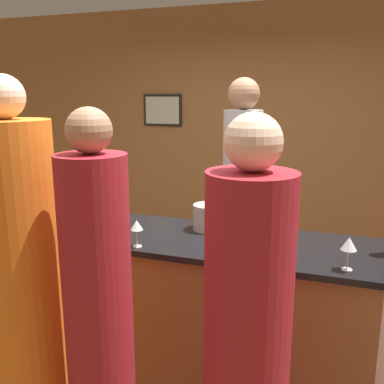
# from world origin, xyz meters

# --- Properties ---
(back_wall) EXTENTS (8.00, 0.08, 2.80)m
(back_wall) POSITION_xyz_m (-0.00, 2.11, 1.40)
(back_wall) COLOR olive
(back_wall) RESTS_ON ground_plane
(bar_counter) EXTENTS (3.19, 0.67, 1.09)m
(bar_counter) POSITION_xyz_m (0.00, 0.00, 0.55)
(bar_counter) COLOR brown
(bar_counter) RESTS_ON ground_plane
(bartender) EXTENTS (0.29, 0.29, 2.04)m
(bartender) POSITION_xyz_m (0.27, 0.77, 0.98)
(bartender) COLOR #B2B2B7
(bartender) RESTS_ON ground_plane
(guest_1) EXTENTS (0.31, 0.31, 1.88)m
(guest_1) POSITION_xyz_m (-0.03, -0.80, 0.88)
(guest_1) COLOR maroon
(guest_1) RESTS_ON ground_plane
(guest_3) EXTENTS (0.36, 0.36, 1.87)m
(guest_3) POSITION_xyz_m (0.64, -0.74, 0.87)
(guest_3) COLOR maroon
(guest_3) RESTS_ON ground_plane
(guest_4) EXTENTS (0.39, 0.39, 2.02)m
(guest_4) POSITION_xyz_m (-0.46, -0.79, 0.94)
(guest_4) COLOR orange
(guest_4) RESTS_ON ground_plane
(wine_bottle_1) EXTENTS (0.07, 0.07, 0.27)m
(wine_bottle_1) POSITION_xyz_m (-1.44, 0.20, 1.20)
(wine_bottle_1) COLOR #19381E
(wine_bottle_1) RESTS_ON bar_counter
(ice_bucket) EXTENTS (0.19, 0.19, 0.16)m
(ice_bucket) POSITION_xyz_m (0.19, 0.16, 1.17)
(ice_bucket) COLOR #9E9993
(ice_bucket) RESTS_ON bar_counter
(wine_glass_0) EXTENTS (0.08, 0.08, 0.17)m
(wine_glass_0) POSITION_xyz_m (0.39, -0.24, 1.22)
(wine_glass_0) COLOR silver
(wine_glass_0) RESTS_ON bar_counter
(wine_glass_1) EXTENTS (0.08, 0.08, 0.16)m
(wine_glass_1) POSITION_xyz_m (0.45, -0.15, 1.21)
(wine_glass_1) COLOR silver
(wine_glass_1) RESTS_ON bar_counter
(wine_glass_2) EXTENTS (0.08, 0.08, 0.17)m
(wine_glass_2) POSITION_xyz_m (1.02, -0.23, 1.22)
(wine_glass_2) COLOR silver
(wine_glass_2) RESTS_ON bar_counter
(wine_glass_4) EXTENTS (0.07, 0.07, 0.15)m
(wine_glass_4) POSITION_xyz_m (-0.61, -0.24, 1.21)
(wine_glass_4) COLOR silver
(wine_glass_4) RESTS_ON bar_counter
(wine_glass_5) EXTENTS (0.07, 0.07, 0.16)m
(wine_glass_5) POSITION_xyz_m (-0.09, -0.27, 1.21)
(wine_glass_5) COLOR silver
(wine_glass_5) RESTS_ON bar_counter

